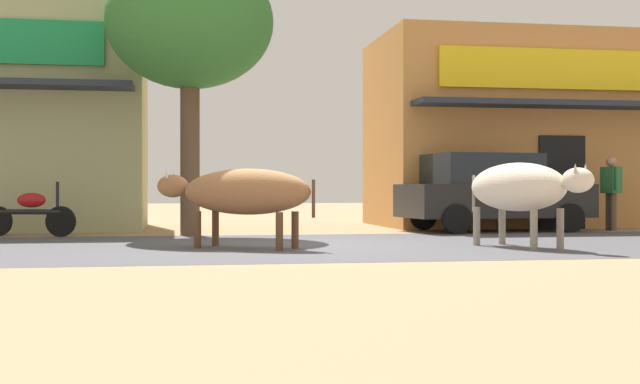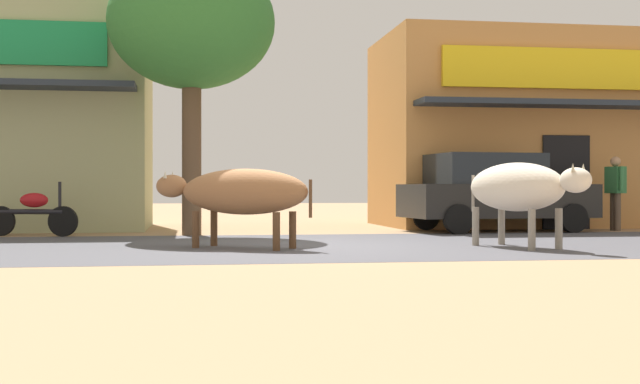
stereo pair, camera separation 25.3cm
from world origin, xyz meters
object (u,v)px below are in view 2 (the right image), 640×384
(cow_far_dark, at_px, (518,188))
(cow_near_brown, at_px, (240,192))
(parked_motorcycle, at_px, (33,212))
(pedestrian_by_shop, at_px, (615,187))
(parked_hatchback_car, at_px, (493,192))
(roadside_tree, at_px, (192,24))

(cow_far_dark, bearing_deg, cow_near_brown, 172.60)
(parked_motorcycle, relative_size, pedestrian_by_shop, 1.11)
(parked_hatchback_car, height_order, pedestrian_by_shop, parked_hatchback_car)
(cow_near_brown, bearing_deg, cow_far_dark, -7.40)
(parked_hatchback_car, bearing_deg, cow_far_dark, -106.08)
(parked_motorcycle, bearing_deg, parked_hatchback_car, 2.57)
(roadside_tree, relative_size, cow_far_dark, 2.16)
(parked_hatchback_car, xyz_separation_m, cow_near_brown, (-5.60, -4.26, 0.01))
(parked_hatchback_car, bearing_deg, roadside_tree, -175.48)
(parked_hatchback_car, bearing_deg, cow_near_brown, -142.78)
(parked_motorcycle, xyz_separation_m, cow_far_dark, (7.92, -4.39, 0.46))
(roadside_tree, relative_size, parked_motorcycle, 3.06)
(parked_hatchback_car, xyz_separation_m, pedestrian_by_shop, (2.70, -0.14, 0.09))
(cow_far_dark, bearing_deg, roadside_tree, 138.90)
(cow_near_brown, bearing_deg, pedestrian_by_shop, 26.39)
(parked_motorcycle, height_order, cow_far_dark, cow_far_dark)
(parked_hatchback_car, bearing_deg, pedestrian_by_shop, -2.88)
(parked_hatchback_car, height_order, parked_motorcycle, parked_hatchback_car)
(parked_motorcycle, relative_size, cow_far_dark, 0.71)
(roadside_tree, relative_size, parked_hatchback_car, 1.34)
(parked_hatchback_car, relative_size, cow_near_brown, 1.62)
(parked_motorcycle, bearing_deg, roadside_tree, -1.59)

